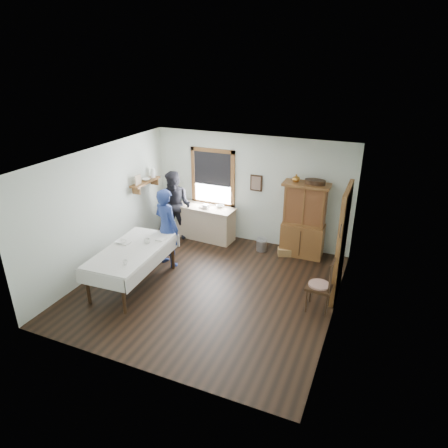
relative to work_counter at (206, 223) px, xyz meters
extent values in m
cube|color=black|center=(1.07, -2.13, -0.43)|extent=(5.00, 5.00, 0.01)
cube|color=beige|center=(1.07, -2.13, 2.26)|extent=(5.00, 5.00, 0.01)
cube|color=silver|center=(1.07, 0.37, 0.92)|extent=(5.00, 0.01, 2.70)
cube|color=silver|center=(1.07, -4.63, 0.92)|extent=(5.00, 0.01, 2.70)
cube|color=silver|center=(-1.43, -2.13, 0.92)|extent=(0.01, 5.00, 2.70)
cube|color=silver|center=(3.57, -2.13, 0.92)|extent=(0.01, 5.00, 2.70)
cube|color=white|center=(0.07, 0.35, 1.12)|extent=(1.00, 0.02, 1.30)
cube|color=brown|center=(0.07, 0.33, 1.81)|extent=(1.18, 0.06, 0.09)
cube|color=brown|center=(0.07, 0.33, 0.42)|extent=(1.18, 0.06, 0.09)
cube|color=brown|center=(-0.48, 0.33, 1.12)|extent=(0.09, 0.06, 1.48)
cube|color=brown|center=(0.61, 0.33, 1.12)|extent=(0.09, 0.06, 1.48)
cube|color=black|center=(0.07, 0.31, 1.35)|extent=(0.98, 0.03, 0.84)
cube|color=#463D32|center=(3.54, -1.28, 0.62)|extent=(0.03, 0.90, 2.10)
cube|color=brown|center=(3.51, -1.79, 0.62)|extent=(0.08, 0.12, 2.10)
cube|color=brown|center=(3.51, -0.77, 0.62)|extent=(0.08, 0.12, 2.10)
cube|color=brown|center=(3.51, -1.28, 1.73)|extent=(0.08, 1.14, 0.12)
cube|color=brown|center=(-1.30, -0.63, 1.12)|extent=(0.24, 1.00, 0.04)
cube|color=brown|center=(-1.30, -1.03, 1.02)|extent=(0.22, 0.03, 0.18)
cube|color=brown|center=(-1.30, -0.23, 1.02)|extent=(0.22, 0.03, 0.18)
cube|color=tan|center=(-1.30, -0.93, 1.25)|extent=(0.03, 0.22, 0.24)
cylinder|color=white|center=(-1.30, -0.28, 1.25)|extent=(0.12, 0.12, 0.22)
cube|color=#352312|center=(1.22, 0.33, 1.12)|extent=(0.30, 0.04, 0.40)
torus|color=black|center=(3.52, -1.83, 1.29)|extent=(0.01, 0.27, 0.27)
cube|color=tan|center=(0.00, 0.00, 0.00)|extent=(1.54, 0.67, 0.86)
cube|color=brown|center=(2.49, 0.05, 0.46)|extent=(1.05, 0.51, 1.78)
cube|color=silver|center=(-0.39, -2.63, -0.02)|extent=(1.19, 2.11, 0.82)
cube|color=#352312|center=(3.27, -1.99, 0.10)|extent=(0.52, 0.52, 1.07)
cube|color=#95979D|center=(1.55, -0.10, -0.30)|extent=(0.33, 0.33, 0.27)
cube|color=olive|center=(2.13, -0.13, -0.34)|extent=(0.37, 0.31, 0.18)
imported|color=navy|center=(-0.19, -1.57, 0.40)|extent=(0.71, 0.58, 1.67)
imported|color=black|center=(-0.70, -0.29, 0.39)|extent=(0.84, 0.68, 1.64)
imported|color=white|center=(-0.25, -2.27, 0.44)|extent=(0.16, 0.16, 0.10)
imported|color=white|center=(-0.13, -3.19, 0.43)|extent=(0.11, 0.11, 0.09)
imported|color=white|center=(-0.76, -2.47, 0.42)|extent=(0.25, 0.25, 0.06)
imported|color=#806555|center=(-0.13, 0.01, 0.44)|extent=(0.18, 0.25, 0.02)
imported|color=white|center=(0.34, 0.13, 0.46)|extent=(0.26, 0.26, 0.06)
imported|color=white|center=(-1.30, -0.58, 1.16)|extent=(0.22, 0.22, 0.05)
camera|label=1|loc=(4.12, -8.47, 4.03)|focal=32.00mm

